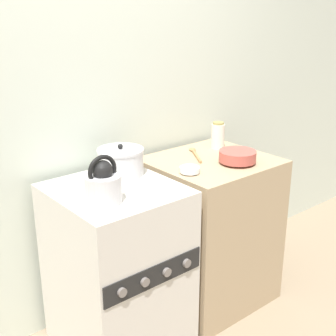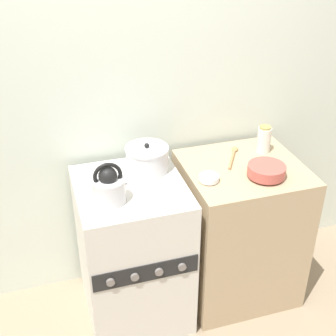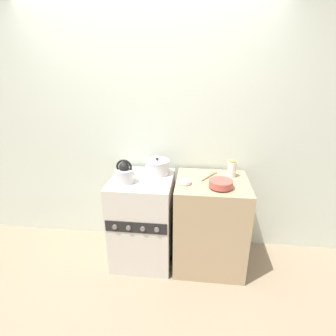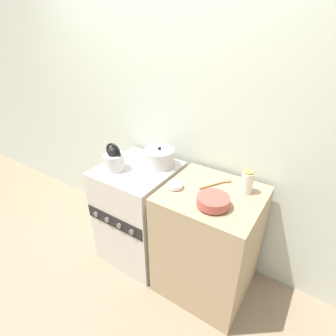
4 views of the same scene
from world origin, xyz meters
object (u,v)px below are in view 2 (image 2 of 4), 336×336
Objects in this scene: stove at (133,251)px; storage_jar at (264,139)px; kettle at (109,187)px; enamel_bowl at (266,170)px; small_ceramic_bowl at (209,178)px; cooking_pot at (147,159)px.

stove is 5.49× the size of storage_jar.
kettle is 1.08× the size of enamel_bowl.
stove is 0.65m from small_ceramic_bowl.
small_ceramic_bowl is (-0.32, 0.05, -0.02)m from enamel_bowl.
enamel_bowl reaches higher than stove.
cooking_pot is 0.37m from small_ceramic_bowl.
storage_jar reaches higher than enamel_bowl.
storage_jar is at bearing 9.32° from stove.
enamel_bowl is (0.74, -0.13, 0.50)m from stove.
storage_jar is at bearing 27.16° from small_ceramic_bowl.
kettle reaches higher than small_ceramic_bowl.
small_ceramic_bowl is 0.65× the size of storage_jar.
stove is 1.03m from storage_jar.
small_ceramic_bowl is at bearing 170.94° from enamel_bowl.
enamel_bowl is at bearing -113.76° from storage_jar.
cooking_pot is (0.13, 0.14, 0.53)m from stove.
kettle is at bearing -177.13° from small_ceramic_bowl.
storage_jar reaches higher than small_ceramic_bowl.
kettle is 1.03m from storage_jar.
enamel_bowl is at bearing -1.50° from kettle.
small_ceramic_bowl is (0.55, 0.03, -0.06)m from kettle.
stove is 3.72× the size of cooking_pot.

